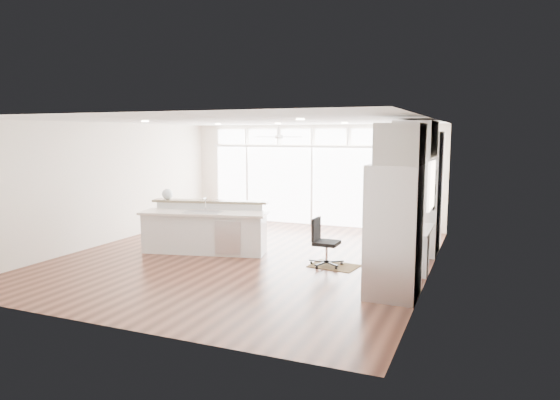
% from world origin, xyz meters
% --- Properties ---
extents(floor, '(7.00, 8.00, 0.02)m').
position_xyz_m(floor, '(0.00, 0.00, -0.01)').
color(floor, '#3D1C12').
rests_on(floor, ground).
extents(ceiling, '(7.00, 8.00, 0.02)m').
position_xyz_m(ceiling, '(0.00, 0.00, 2.70)').
color(ceiling, white).
rests_on(ceiling, wall_back).
extents(wall_back, '(7.00, 0.04, 2.70)m').
position_xyz_m(wall_back, '(0.00, 4.00, 1.35)').
color(wall_back, silver).
rests_on(wall_back, floor).
extents(wall_front, '(7.00, 0.04, 2.70)m').
position_xyz_m(wall_front, '(0.00, -4.00, 1.35)').
color(wall_front, silver).
rests_on(wall_front, floor).
extents(wall_left, '(0.04, 8.00, 2.70)m').
position_xyz_m(wall_left, '(-3.50, 0.00, 1.35)').
color(wall_left, silver).
rests_on(wall_left, floor).
extents(wall_right, '(0.04, 8.00, 2.70)m').
position_xyz_m(wall_right, '(3.50, 0.00, 1.35)').
color(wall_right, silver).
rests_on(wall_right, floor).
extents(glass_wall, '(5.80, 0.06, 2.08)m').
position_xyz_m(glass_wall, '(0.00, 3.94, 1.05)').
color(glass_wall, silver).
rests_on(glass_wall, wall_back).
extents(transom_row, '(5.90, 0.06, 0.40)m').
position_xyz_m(transom_row, '(0.00, 3.94, 2.38)').
color(transom_row, silver).
rests_on(transom_row, wall_back).
extents(desk_window, '(0.04, 0.85, 0.85)m').
position_xyz_m(desk_window, '(3.46, 0.30, 1.55)').
color(desk_window, white).
rests_on(desk_window, wall_right).
extents(ceiling_fan, '(1.16, 1.16, 0.32)m').
position_xyz_m(ceiling_fan, '(-0.50, 2.80, 2.48)').
color(ceiling_fan, white).
rests_on(ceiling_fan, ceiling).
extents(recessed_lights, '(3.40, 3.00, 0.02)m').
position_xyz_m(recessed_lights, '(0.00, 0.20, 2.68)').
color(recessed_lights, white).
rests_on(recessed_lights, ceiling).
extents(oven_cabinet, '(0.64, 1.20, 2.50)m').
position_xyz_m(oven_cabinet, '(3.17, 1.80, 1.25)').
color(oven_cabinet, silver).
rests_on(oven_cabinet, floor).
extents(desk_nook, '(0.72, 1.30, 0.76)m').
position_xyz_m(desk_nook, '(3.13, 0.30, 0.38)').
color(desk_nook, silver).
rests_on(desk_nook, floor).
extents(upper_cabinets, '(0.64, 1.30, 0.64)m').
position_xyz_m(upper_cabinets, '(3.17, 0.30, 2.35)').
color(upper_cabinets, silver).
rests_on(upper_cabinets, wall_right).
extents(refrigerator, '(0.76, 0.90, 2.00)m').
position_xyz_m(refrigerator, '(3.11, -1.35, 1.00)').
color(refrigerator, '#B9B9BE').
rests_on(refrigerator, floor).
extents(fridge_cabinet, '(0.64, 0.90, 0.60)m').
position_xyz_m(fridge_cabinet, '(3.17, -1.35, 2.30)').
color(fridge_cabinet, silver).
rests_on(fridge_cabinet, wall_right).
extents(framed_photos, '(0.06, 0.22, 0.80)m').
position_xyz_m(framed_photos, '(3.46, 0.92, 1.40)').
color(framed_photos, black).
rests_on(framed_photos, wall_right).
extents(kitchen_island, '(2.78, 1.56, 1.04)m').
position_xyz_m(kitchen_island, '(-1.00, -0.01, 0.52)').
color(kitchen_island, silver).
rests_on(kitchen_island, floor).
extents(rug, '(0.94, 0.73, 0.01)m').
position_xyz_m(rug, '(1.81, -0.05, 0.01)').
color(rug, '#382511').
rests_on(rug, floor).
extents(office_chair, '(0.47, 0.43, 0.89)m').
position_xyz_m(office_chair, '(1.67, -0.08, 0.44)').
color(office_chair, black).
rests_on(office_chair, floor).
extents(fishbowl, '(0.26, 0.26, 0.23)m').
position_xyz_m(fishbowl, '(-2.02, 0.16, 1.16)').
color(fishbowl, silver).
rests_on(fishbowl, kitchen_island).
extents(monitor, '(0.13, 0.48, 0.39)m').
position_xyz_m(monitor, '(3.05, 0.30, 0.96)').
color(monitor, black).
rests_on(monitor, desk_nook).
extents(keyboard, '(0.12, 0.30, 0.02)m').
position_xyz_m(keyboard, '(2.88, 0.30, 0.77)').
color(keyboard, silver).
rests_on(keyboard, desk_nook).
extents(potted_plant, '(0.29, 0.32, 0.22)m').
position_xyz_m(potted_plant, '(3.17, 1.80, 2.61)').
color(potted_plant, '#254E21').
rests_on(potted_plant, oven_cabinet).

